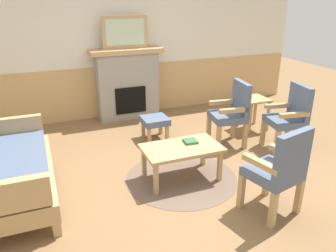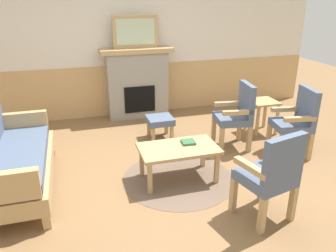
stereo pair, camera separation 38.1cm
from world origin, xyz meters
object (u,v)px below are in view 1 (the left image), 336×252
object	(u,v)px
footstool	(155,122)
armchair_near_fireplace	(232,111)
framed_picture	(125,32)
side_table	(254,105)
coffee_table	(182,151)
armchair_front_left	(279,168)
fireplace	(127,83)
book_on_table	(190,141)
couch	(14,166)
armchair_by_window_left	(290,115)

from	to	relation	value
footstool	armchair_near_fireplace	bearing A→B (deg)	-31.24
framed_picture	side_table	size ratio (longest dim) A/B	1.45
coffee_table	armchair_front_left	size ratio (longest dim) A/B	0.98
footstool	coffee_table	bearing A→B (deg)	-95.03
armchair_near_fireplace	armchair_front_left	size ratio (longest dim) A/B	1.00
coffee_table	side_table	size ratio (longest dim) A/B	1.75
fireplace	framed_picture	world-z (taller)	framed_picture
armchair_near_fireplace	side_table	size ratio (longest dim) A/B	1.78
armchair_front_left	framed_picture	bearing A→B (deg)	100.26
fireplace	side_table	xyz separation A→B (m)	(1.81, -1.37, -0.22)
fireplace	side_table	size ratio (longest dim) A/B	2.36
book_on_table	footstool	size ratio (longest dim) A/B	0.40
coffee_table	footstool	world-z (taller)	coffee_table
framed_picture	armchair_near_fireplace	world-z (taller)	framed_picture
couch	framed_picture	bearing A→B (deg)	48.26
framed_picture	couch	world-z (taller)	framed_picture
couch	book_on_table	xyz separation A→B (m)	(2.05, -0.24, 0.06)
coffee_table	side_table	xyz separation A→B (m)	(1.81, 1.06, 0.05)
couch	armchair_front_left	size ratio (longest dim) A/B	1.84
framed_picture	coffee_table	xyz separation A→B (m)	(0.01, -2.44, -1.17)
fireplace	footstool	bearing A→B (deg)	-84.06
framed_picture	armchair_front_left	bearing A→B (deg)	-79.74
side_table	armchair_near_fireplace	bearing A→B (deg)	-149.86
framed_picture	side_table	bearing A→B (deg)	-37.15
book_on_table	armchair_front_left	world-z (taller)	armchair_front_left
book_on_table	couch	bearing A→B (deg)	173.40
fireplace	armchair_by_window_left	distance (m)	2.88
armchair_by_window_left	fireplace	bearing A→B (deg)	129.15
book_on_table	side_table	xyz separation A→B (m)	(1.65, 0.99, -0.02)
side_table	coffee_table	bearing A→B (deg)	-149.49
framed_picture	armchair_by_window_left	xyz separation A→B (m)	(1.82, -2.23, -1.02)
book_on_table	framed_picture	bearing A→B (deg)	93.81
fireplace	armchair_by_window_left	world-z (taller)	fireplace
coffee_table	armchair_front_left	xyz separation A→B (m)	(0.62, -1.02, 0.15)
armchair_near_fireplace	framed_picture	bearing A→B (deg)	122.86
armchair_near_fireplace	side_table	distance (m)	0.78
side_table	book_on_table	bearing A→B (deg)	-149.14
armchair_front_left	coffee_table	bearing A→B (deg)	121.25
coffee_table	armchair_near_fireplace	xyz separation A→B (m)	(1.13, 0.67, 0.15)
book_on_table	armchair_near_fireplace	xyz separation A→B (m)	(0.98, 0.60, 0.08)
armchair_near_fireplace	armchair_by_window_left	world-z (taller)	same
coffee_table	armchair_near_fireplace	size ratio (longest dim) A/B	0.98
couch	book_on_table	world-z (taller)	couch
coffee_table	fireplace	bearing A→B (deg)	90.12
footstool	armchair_near_fireplace	world-z (taller)	armchair_near_fireplace
couch	armchair_front_left	xyz separation A→B (m)	(2.52, -1.34, 0.14)
side_table	armchair_by_window_left	bearing A→B (deg)	-89.43
framed_picture	armchair_near_fireplace	bearing A→B (deg)	-57.14
armchair_front_left	armchair_near_fireplace	bearing A→B (deg)	73.18
couch	armchair_by_window_left	size ratio (longest dim) A/B	1.84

